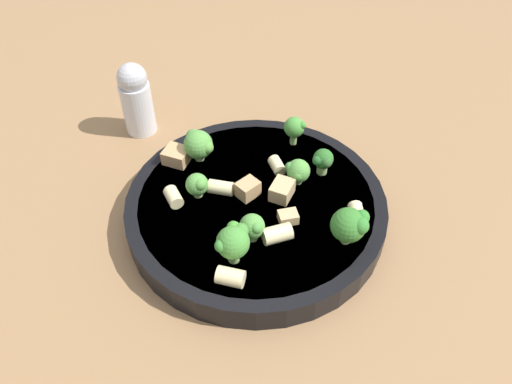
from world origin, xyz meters
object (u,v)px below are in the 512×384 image
broccoli_floret_3 (198,144)px  chicken_chunk_2 (248,189)px  broccoli_floret_4 (233,241)px  broccoli_floret_7 (323,160)px  broccoli_floret_1 (298,171)px  rigatoni_0 (174,197)px  chicken_chunk_1 (174,158)px  broccoli_floret_2 (198,185)px  pepper_shaker (136,99)px  pasta_bowl (256,206)px  broccoli_floret_6 (253,226)px  rigatoni_2 (230,277)px  rigatoni_5 (357,215)px  chicken_chunk_3 (282,190)px  broccoli_floret_5 (350,225)px  broccoli_floret_0 (295,127)px  rigatoni_4 (221,188)px  chicken_chunk_0 (288,217)px  rigatoni_3 (277,234)px  rigatoni_1 (277,165)px

broccoli_floret_3 → chicken_chunk_2: broccoli_floret_3 is taller
broccoli_floret_4 → broccoli_floret_7: (-0.01, -0.15, -0.01)m
broccoli_floret_7 → broccoli_floret_1: bearing=62.0°
broccoli_floret_3 → rigatoni_0: size_ratio=1.67×
chicken_chunk_1 → broccoli_floret_3: bearing=-130.4°
broccoli_floret_2 → pepper_shaker: bearing=-25.7°
broccoli_floret_7 → pepper_shaker: (0.25, 0.03, 0.00)m
pasta_bowl → broccoli_floret_6: 0.06m
rigatoni_2 → chicken_chunk_2: size_ratio=1.11×
pepper_shaker → rigatoni_0: bearing=145.6°
broccoli_floret_2 → rigatoni_5: 0.17m
pasta_bowl → chicken_chunk_3: chicken_chunk_3 is taller
broccoli_floret_5 → broccoli_floret_6: (0.08, 0.05, -0.01)m
broccoli_floret_0 → rigatoni_5: (-0.12, 0.07, -0.02)m
broccoli_floret_2 → rigatoni_4: broccoli_floret_2 is taller
broccoli_floret_4 → broccoli_floret_7: 0.15m
broccoli_floret_7 → chicken_chunk_3: (0.02, 0.06, -0.01)m
chicken_chunk_2 → chicken_chunk_0: bearing=171.3°
broccoli_floret_1 → rigatoni_4: bearing=44.6°
broccoli_floret_0 → broccoli_floret_4: 0.18m
rigatoni_3 → pepper_shaker: size_ratio=0.29×
rigatoni_1 → broccoli_floret_5: bearing=156.2°
broccoli_floret_5 → rigatoni_5: broccoli_floret_5 is taller
chicken_chunk_3 → broccoli_floret_2: bearing=33.8°
chicken_chunk_3 → broccoli_floret_6: bearing=96.0°
broccoli_floret_7 → broccoli_floret_5: bearing=133.0°
chicken_chunk_3 → broccoli_floret_7: bearing=-108.2°
chicken_chunk_2 → chicken_chunk_3: same height
broccoli_floret_0 → chicken_chunk_0: size_ratio=1.84×
broccoli_floret_2 → rigatoni_5: bearing=-158.2°
broccoli_floret_6 → chicken_chunk_2: broccoli_floret_6 is taller
broccoli_floret_7 → rigatoni_1: size_ratio=1.48×
pepper_shaker → chicken_chunk_3: bearing=173.4°
rigatoni_0 → chicken_chunk_2: 0.08m
pasta_bowl → broccoli_floret_0: (0.01, -0.10, 0.04)m
broccoli_floret_5 → rigatoni_3: bearing=31.9°
broccoli_floret_0 → broccoli_floret_2: 0.14m
broccoli_floret_7 → rigatoni_3: broccoli_floret_7 is taller
chicken_chunk_1 → rigatoni_5: bearing=-170.4°
broccoli_floret_1 → rigatoni_1: broccoli_floret_1 is taller
broccoli_floret_6 → chicken_chunk_0: size_ratio=1.53×
broccoli_floret_3 → pepper_shaker: (0.12, -0.03, -0.00)m
rigatoni_5 → chicken_chunk_1: chicken_chunk_1 is taller
broccoli_floret_1 → rigatoni_1: 0.03m
broccoli_floret_6 → chicken_chunk_3: bearing=-84.0°
broccoli_floret_3 → rigatoni_0: broccoli_floret_3 is taller
rigatoni_0 → chicken_chunk_2: chicken_chunk_2 is taller
broccoli_floret_2 → chicken_chunk_3: broccoli_floret_2 is taller
broccoli_floret_1 → broccoli_floret_3: (0.11, 0.03, 0.00)m
broccoli_floret_7 → pasta_bowl: bearing=62.4°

